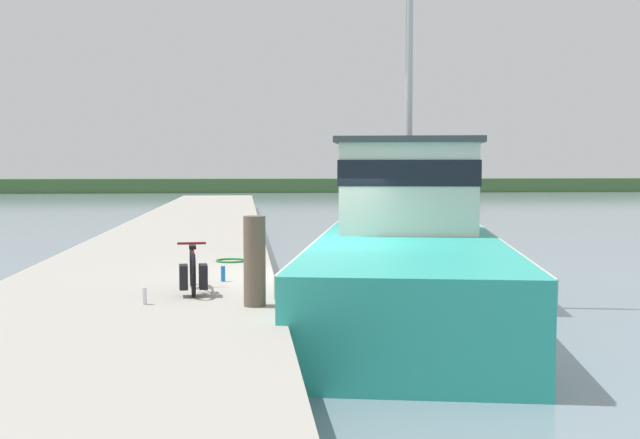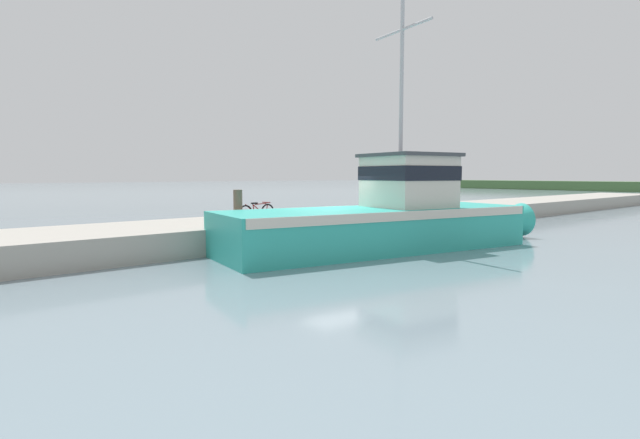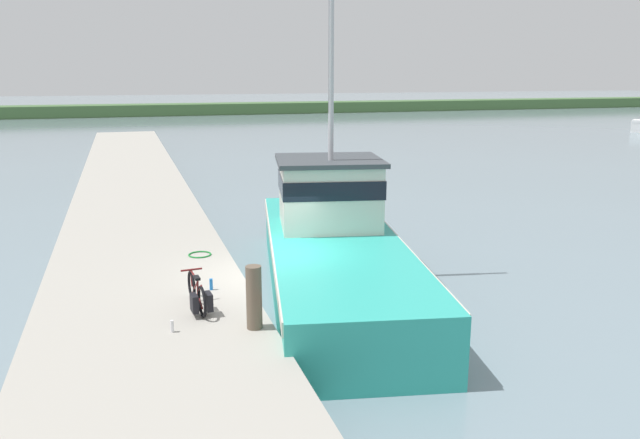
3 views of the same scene
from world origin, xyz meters
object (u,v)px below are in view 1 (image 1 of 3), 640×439
(water_bottle_by_bike, at_px, (144,296))
(water_bottle_on_curb, at_px, (223,274))
(fishing_boat_main, at_px, (408,251))
(mooring_post, at_px, (255,261))
(bicycle_touring, at_px, (193,272))

(water_bottle_by_bike, bearing_deg, water_bottle_on_curb, 64.50)
(water_bottle_by_bike, height_order, water_bottle_on_curb, water_bottle_on_curb)
(fishing_boat_main, bearing_deg, water_bottle_on_curb, -140.93)
(mooring_post, distance_m, water_bottle_on_curb, 2.47)
(fishing_boat_main, xyz_separation_m, water_bottle_on_curb, (-3.44, -1.83, -0.14))
(water_bottle_on_curb, bearing_deg, water_bottle_by_bike, -115.50)
(water_bottle_on_curb, bearing_deg, bicycle_touring, -109.27)
(fishing_boat_main, height_order, water_bottle_by_bike, fishing_boat_main)
(mooring_post, xyz_separation_m, water_bottle_by_bike, (-1.49, 0.27, -0.49))
(water_bottle_by_bike, bearing_deg, fishing_boat_main, 41.54)
(fishing_boat_main, height_order, water_bottle_on_curb, fishing_boat_main)
(fishing_boat_main, height_order, mooring_post, fishing_boat_main)
(mooring_post, height_order, water_bottle_on_curb, mooring_post)
(bicycle_touring, height_order, mooring_post, mooring_post)
(mooring_post, xyz_separation_m, water_bottle_on_curb, (-0.48, 2.37, -0.48))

